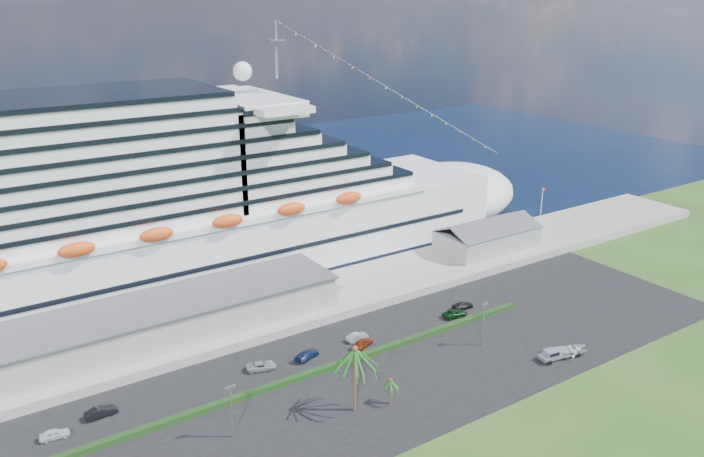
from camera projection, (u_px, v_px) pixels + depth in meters
ground at (423, 402)px, 105.42m from camera, size 420.00×420.00×0.00m
asphalt_lot at (381, 371)px, 114.06m from camera, size 140.00×38.00×0.12m
wharf at (296, 303)px, 136.59m from camera, size 240.00×20.00×1.80m
water at (151, 199)px, 207.69m from camera, size 420.00×160.00×0.02m
cruise_ship at (143, 215)px, 139.03m from camera, size 191.00×38.00×54.00m
terminal_building at (173, 316)px, 122.18m from camera, size 61.00×15.00×6.30m
port_shed at (487, 238)px, 162.60m from camera, size 24.00×12.31×7.37m
flagpole at (541, 209)px, 170.75m from camera, size 1.08×0.16×12.00m
hedge at (324, 369)px, 113.64m from camera, size 88.00×1.10×0.90m
lamp_post_left at (231, 405)px, 95.33m from camera, size 1.60×0.35×8.27m
lamp_post_right at (484, 319)px, 120.40m from camera, size 1.60×0.35×8.27m
palm_tall at (355, 357)px, 100.32m from camera, size 8.82×8.82×11.13m
palm_short at (390, 383)px, 103.83m from camera, size 3.53×3.53×4.56m
parked_car_0 at (55, 434)px, 96.54m from camera, size 4.25×2.09×1.39m
parked_car_1 at (101, 412)px, 101.48m from camera, size 4.68×1.71×1.53m
parked_car_2 at (261, 366)px, 114.05m from camera, size 5.44×3.67×1.39m
parked_car_3 at (307, 355)px, 117.52m from camera, size 5.38×3.54×1.45m
parked_car_4 at (362, 343)px, 121.27m from camera, size 4.85×3.23×1.53m
parked_car_5 at (357, 337)px, 123.65m from camera, size 4.28×1.64×1.39m
parked_car_6 at (455, 313)px, 132.52m from camera, size 5.17×2.67×1.39m
parked_car_7 at (463, 305)px, 135.89m from camera, size 4.78×2.05×1.37m
pickup_truck at (553, 354)px, 117.01m from camera, size 5.79×2.86×1.95m
boat_trailer at (573, 349)px, 118.31m from camera, size 6.35×4.51×1.78m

